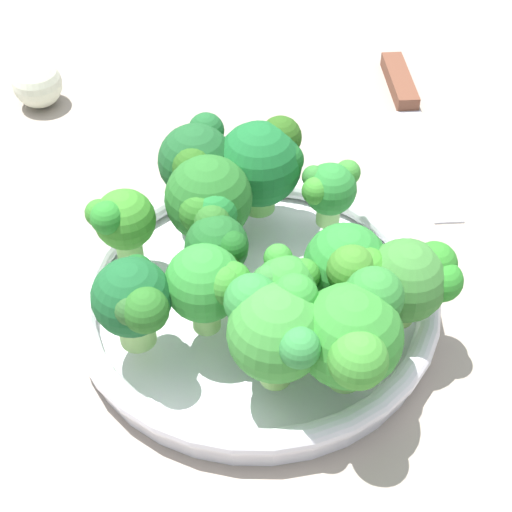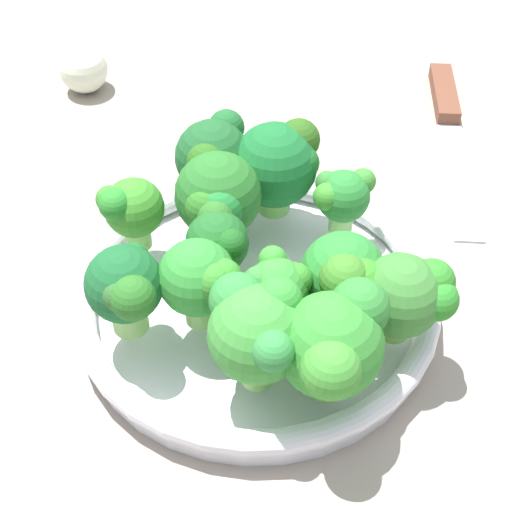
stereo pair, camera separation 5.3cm
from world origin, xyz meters
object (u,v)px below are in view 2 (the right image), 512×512
object	(u,v)px
broccoli_floret_12	(334,344)
broccoli_floret_10	(130,209)
bowl	(256,299)
broccoli_floret_0	(219,243)
garlic_bulb	(83,69)
broccoli_floret_8	(201,280)
broccoli_floret_9	(342,196)
broccoli_floret_5	(277,289)
broccoli_floret_3	(257,329)
broccoli_floret_11	(213,156)
knife	(449,121)
broccoli_floret_1	(343,276)
broccoli_floret_2	(278,164)
broccoli_floret_6	(126,287)
broccoli_floret_4	(217,198)
broccoli_floret_7	(407,295)

from	to	relation	value
broccoli_floret_12	broccoli_floret_10	bearing A→B (deg)	-85.73
bowl	broccoli_floret_0	size ratio (longest dim) A/B	4.32
garlic_bulb	broccoli_floret_8	bearing A→B (deg)	70.48
broccoli_floret_9	broccoli_floret_12	distance (cm)	15.65
broccoli_floret_10	broccoli_floret_5	bearing A→B (deg)	100.22
broccoli_floret_9	bowl	bearing A→B (deg)	1.58
bowl	broccoli_floret_9	world-z (taller)	broccoli_floret_9
broccoli_floret_3	broccoli_floret_10	xyz separation A→B (cm)	(-1.31, -15.54, -1.08)
broccoli_floret_11	knife	world-z (taller)	broccoli_floret_11
broccoli_floret_9	garlic_bulb	size ratio (longest dim) A/B	1.08
broccoli_floret_0	broccoli_floret_1	distance (cm)	8.99
broccoli_floret_8	broccoli_floret_12	size ratio (longest dim) A/B	0.86
broccoli_floret_2	broccoli_floret_3	size ratio (longest dim) A/B	1.00
broccoli_floret_1	broccoli_floret_5	size ratio (longest dim) A/B	1.08
broccoli_floret_1	broccoli_floret_12	distance (cm)	6.66
garlic_bulb	broccoli_floret_6	bearing A→B (deg)	63.07
broccoli_floret_9	broccoli_floret_12	world-z (taller)	broccoli_floret_12
broccoli_floret_3	broccoli_floret_1	bearing A→B (deg)	-178.63
broccoli_floret_5	broccoli_floret_10	distance (cm)	13.54
broccoli_floret_2	broccoli_floret_8	size ratio (longest dim) A/B	1.13
bowl	broccoli_floret_8	size ratio (longest dim) A/B	3.92
broccoli_floret_5	broccoli_floret_9	size ratio (longest dim) A/B	1.15
bowl	broccoli_floret_5	bearing A→B (deg)	66.60
broccoli_floret_1	broccoli_floret_6	size ratio (longest dim) A/B	0.98
broccoli_floret_4	broccoli_floret_8	size ratio (longest dim) A/B	1.10
broccoli_floret_7	knife	xyz separation A→B (cm)	(-26.42, -15.76, -6.38)
broccoli_floret_10	broccoli_floret_12	distance (cm)	19.50
broccoli_floret_1	broccoli_floret_2	world-z (taller)	broccoli_floret_2
broccoli_floret_6	broccoli_floret_0	bearing A→B (deg)	175.19
broccoli_floret_7	broccoli_floret_3	bearing A→B (deg)	-20.96
broccoli_floret_3	broccoli_floret_4	bearing A→B (deg)	-118.94
broccoli_floret_0	broccoli_floret_7	world-z (taller)	broccoli_floret_7
broccoli_floret_3	broccoli_floret_5	size ratio (longest dim) A/B	1.25
broccoli_floret_0	broccoli_floret_3	distance (cm)	8.96
broccoli_floret_3	broccoli_floret_6	distance (cm)	9.52
bowl	knife	bearing A→B (deg)	-169.35
broccoli_floret_6	knife	bearing A→B (deg)	-175.37
broccoli_floret_11	broccoli_floret_12	distance (cm)	20.28
broccoli_floret_2	garlic_bulb	bearing A→B (deg)	-90.92
broccoli_floret_5	broccoli_floret_10	world-z (taller)	same
broccoli_floret_4	broccoli_floret_8	bearing A→B (deg)	42.86
broccoli_floret_3	broccoli_floret_5	xyz separation A→B (cm)	(-3.71, -2.21, -0.82)
broccoli_floret_1	broccoli_floret_9	size ratio (longest dim) A/B	1.25
broccoli_floret_6	broccoli_floret_9	bearing A→B (deg)	172.76
bowl	knife	distance (cm)	31.40
broccoli_floret_0	broccoli_floret_11	world-z (taller)	broccoli_floret_11
broccoli_floret_0	broccoli_floret_8	xyz separation A→B (cm)	(3.37, 2.14, 0.30)
bowl	broccoli_floret_9	bearing A→B (deg)	-178.42
broccoli_floret_7	bowl	bearing A→B (deg)	-66.03
broccoli_floret_6	broccoli_floret_9	world-z (taller)	broccoli_floret_6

